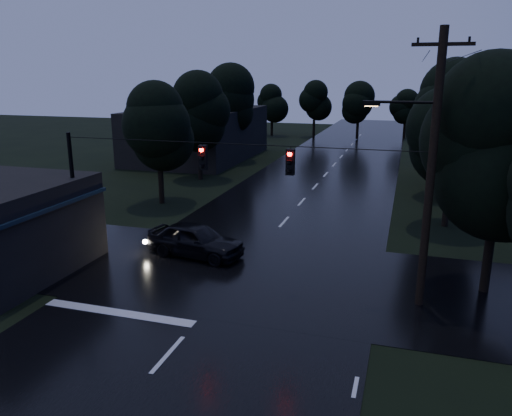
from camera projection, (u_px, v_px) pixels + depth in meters
The scene contains 16 objects.
main_road at pixel (315, 187), 38.58m from camera, with size 12.00×120.00×0.02m, color black.
cross_street at pixel (240, 272), 21.96m from camera, with size 60.00×9.00×0.02m, color black.
building_far_right at pixel (508, 159), 37.74m from camera, with size 10.00×14.00×4.40m, color black.
building_far_left at pixel (199, 134), 51.12m from camera, with size 10.00×16.00×5.00m, color black.
utility_pole_main at pixel (429, 167), 17.58m from camera, with size 3.50×0.30×10.00m.
utility_pole_far at pixel (434, 144), 33.38m from camera, with size 2.00×0.30×7.50m.
anchor_pole_left at pixel (75, 199), 22.38m from camera, with size 0.18×0.18×6.00m, color black.
span_signals at pixel (244, 159), 19.51m from camera, with size 15.00×0.37×1.12m.
tree_corner_near at pixel (503, 142), 18.50m from camera, with size 4.48×4.48×9.44m.
tree_left_a at pixel (158, 125), 32.38m from camera, with size 3.92×3.92×8.26m.
tree_left_b at pixel (199, 110), 39.83m from camera, with size 4.20×4.20×8.85m.
tree_left_c at pixel (233, 100), 49.14m from camera, with size 4.48×4.48×9.44m.
tree_right_a at pixel (455, 128), 27.19m from camera, with size 4.20×4.20×8.85m.
tree_right_b at pixel (456, 111), 34.31m from camera, with size 4.48×4.48×9.44m.
tree_right_c at pixel (455, 99), 43.27m from camera, with size 4.76×4.76×10.03m.
car at pixel (195, 240), 23.75m from camera, with size 1.91×4.75×1.62m, color black.
Camera 1 is at (6.65, -7.37, 8.45)m, focal length 35.00 mm.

